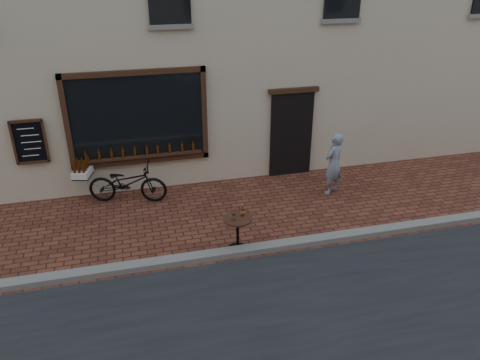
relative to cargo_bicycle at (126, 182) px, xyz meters
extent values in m
plane|color=#4C2318|center=(2.32, -2.94, -0.49)|extent=(90.00, 90.00, 0.00)
cube|color=slate|center=(2.32, -2.74, -0.43)|extent=(90.00, 0.25, 0.12)
cube|color=black|center=(0.42, 0.51, 1.36)|extent=(3.00, 0.06, 2.00)
cube|color=black|center=(0.42, 0.49, 2.42)|extent=(3.24, 0.10, 0.12)
cube|color=black|center=(0.42, 0.49, 0.30)|extent=(3.24, 0.10, 0.12)
cube|color=black|center=(-1.14, 0.49, 1.36)|extent=(0.12, 0.10, 2.24)
cube|color=black|center=(1.98, 0.49, 1.36)|extent=(0.12, 0.10, 2.24)
cube|color=black|center=(0.42, 0.44, 0.43)|extent=(2.90, 0.16, 0.05)
cube|color=black|center=(4.22, 0.52, 0.61)|extent=(1.10, 0.10, 2.20)
cube|color=black|center=(4.22, 0.49, 1.77)|extent=(1.30, 0.10, 0.12)
cube|color=black|center=(-1.98, 0.50, 1.01)|extent=(0.62, 0.04, 0.92)
cylinder|color=#3D1C07|center=(-0.83, 0.44, 0.55)|extent=(0.06, 0.06, 0.19)
cylinder|color=#3D1C07|center=(-0.55, 0.44, 0.55)|extent=(0.06, 0.06, 0.19)
cylinder|color=#3D1C07|center=(-0.27, 0.44, 0.55)|extent=(0.06, 0.06, 0.19)
cylinder|color=#3D1C07|center=(0.01, 0.44, 0.55)|extent=(0.06, 0.06, 0.19)
cylinder|color=#3D1C07|center=(0.28, 0.44, 0.55)|extent=(0.06, 0.06, 0.19)
cylinder|color=#3D1C07|center=(0.56, 0.44, 0.55)|extent=(0.06, 0.06, 0.19)
cylinder|color=#3D1C07|center=(0.84, 0.44, 0.55)|extent=(0.06, 0.06, 0.19)
cylinder|color=#3D1C07|center=(1.12, 0.44, 0.55)|extent=(0.06, 0.06, 0.19)
cylinder|color=#3D1C07|center=(1.40, 0.44, 0.55)|extent=(0.06, 0.06, 0.19)
cylinder|color=#3D1C07|center=(1.67, 0.44, 0.55)|extent=(0.06, 0.06, 0.19)
imported|color=black|center=(0.04, -0.01, -0.01)|extent=(1.92, 1.08, 0.96)
cube|color=black|center=(-0.94, 0.25, 0.17)|extent=(0.48, 0.59, 0.03)
cube|color=silver|center=(-0.94, 0.25, 0.26)|extent=(0.49, 0.61, 0.15)
cylinder|color=#3D1C07|center=(-0.89, 0.04, 0.44)|extent=(0.06, 0.06, 0.20)
cylinder|color=#3D1C07|center=(-0.99, 0.06, 0.44)|extent=(0.06, 0.06, 0.20)
cylinder|color=#3D1C07|center=(-1.09, 0.09, 0.44)|extent=(0.06, 0.06, 0.20)
cylinder|color=#3D1C07|center=(-0.85, 0.16, 0.44)|extent=(0.06, 0.06, 0.20)
cylinder|color=#3D1C07|center=(-0.96, 0.19, 0.44)|extent=(0.06, 0.06, 0.20)
cylinder|color=#3D1C07|center=(-1.06, 0.21, 0.44)|extent=(0.06, 0.06, 0.20)
cylinder|color=#3D1C07|center=(-0.82, 0.28, 0.44)|extent=(0.06, 0.06, 0.20)
cylinder|color=#3D1C07|center=(-0.92, 0.31, 0.44)|extent=(0.06, 0.06, 0.20)
cylinder|color=#3D1C07|center=(-1.03, 0.34, 0.44)|extent=(0.06, 0.06, 0.20)
cylinder|color=#3D1C07|center=(-0.79, 0.41, 0.44)|extent=(0.06, 0.06, 0.20)
cylinder|color=black|center=(2.04, -2.59, -0.48)|extent=(0.41, 0.41, 0.03)
cylinder|color=black|center=(2.04, -2.59, -0.13)|extent=(0.06, 0.06, 0.66)
cylinder|color=black|center=(2.04, -2.59, 0.21)|extent=(0.56, 0.56, 0.04)
cylinder|color=gold|center=(2.15, -2.53, 0.32)|extent=(0.06, 0.06, 0.06)
cylinder|color=white|center=(1.94, -2.66, 0.29)|extent=(0.07, 0.07, 0.12)
imported|color=gray|center=(4.86, -0.76, 0.28)|extent=(0.67, 0.59, 1.54)
camera|label=1|loc=(0.19, -10.09, 4.81)|focal=35.00mm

